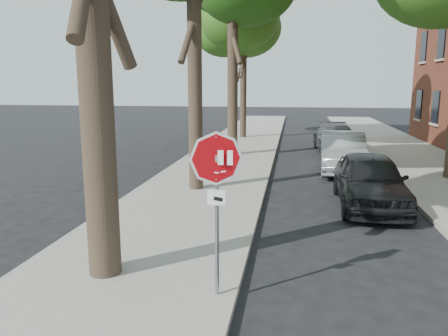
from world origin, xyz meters
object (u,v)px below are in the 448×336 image
object	(u,v)px
car_b	(343,152)
car_c	(336,138)
stop_sign	(216,183)
car_a	(370,180)
tree_far	(244,20)

from	to	relation	value
car_b	car_c	world-z (taller)	car_b
stop_sign	car_a	distance (m)	7.06
stop_sign	tree_far	size ratio (longest dim) A/B	0.28
tree_far	car_a	world-z (taller)	tree_far
car_a	car_c	bearing A→B (deg)	90.62
stop_sign	car_a	size ratio (longest dim) A/B	0.59
stop_sign	car_c	xyz separation A→B (m)	(3.30, 16.30, -1.25)
car_a	stop_sign	bearing A→B (deg)	-117.70
stop_sign	car_b	size ratio (longest dim) A/B	0.56
car_b	car_c	distance (m)	5.06
stop_sign	tree_far	world-z (taller)	tree_far
stop_sign	car_c	distance (m)	16.67
stop_sign	car_a	world-z (taller)	stop_sign
car_b	car_c	xyz separation A→B (m)	(0.21, 5.06, -0.07)
car_c	car_a	bearing A→B (deg)	-93.33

